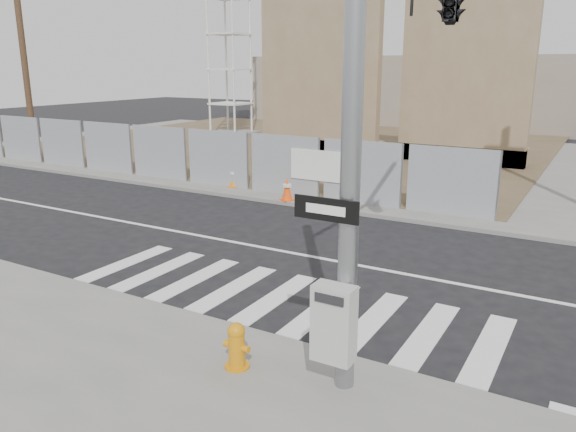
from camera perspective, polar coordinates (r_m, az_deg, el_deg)
The scene contains 12 objects.
ground at distance 13.07m, azimuth 4.46°, elevation -4.53°, with size 100.00×100.00×0.00m, color black.
sidewalk_far at distance 26.04m, azimuth 18.00°, elevation 4.82°, with size 50.00×20.00×0.12m, color slate.
signal_pole at distance 9.51m, azimuth 13.69°, elevation 17.09°, with size 0.96×5.87×7.00m.
chain_link_fence at distance 22.45m, azimuth -13.33°, elevation 6.35°, with size 24.60×0.04×2.00m, color gray.
concrete_wall_left at distance 27.16m, azimuth 3.24°, elevation 12.97°, with size 6.00×1.30×8.00m.
concrete_wall_right at distance 25.89m, azimuth 17.54°, elevation 12.21°, with size 5.50×1.30×8.00m.
utility_pole_left at distance 28.61m, azimuth -25.37°, elevation 15.37°, with size 1.60×0.28×10.00m.
fire_hydrant at distance 8.34m, azimuth -5.24°, elevation -12.97°, with size 0.43×0.37×0.70m.
traffic_cone_a at distance 28.60m, azimuth -24.17°, elevation 5.85°, with size 0.34×0.34×0.63m.
traffic_cone_b at distance 22.29m, azimuth -11.60°, elevation 4.61°, with size 0.38×0.38×0.66m.
traffic_cone_c at distance 20.35m, azimuth -5.48°, elevation 4.07°, with size 0.42×0.42×0.80m.
traffic_cone_d at distance 18.17m, azimuth -0.10°, elevation 2.75°, with size 0.52×0.52×0.77m.
Camera 1 is at (5.26, -11.14, 4.39)m, focal length 35.00 mm.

